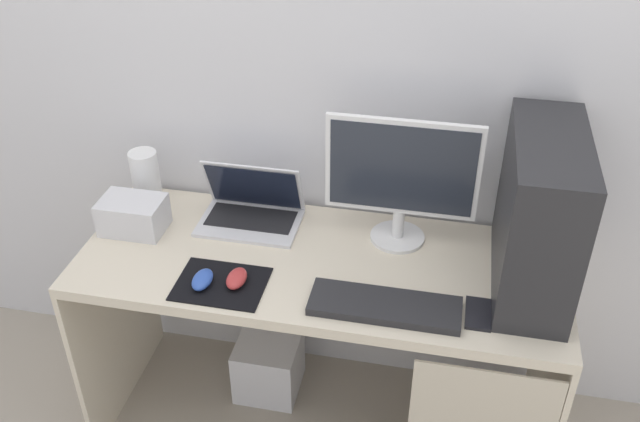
{
  "coord_description": "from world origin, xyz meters",
  "views": [
    {
      "loc": [
        0.34,
        -1.65,
        2.03
      ],
      "look_at": [
        0.0,
        0.0,
        0.91
      ],
      "focal_mm": 39.29,
      "sensor_mm": 36.0,
      "label": 1
    }
  ],
  "objects": [
    {
      "name": "ground_plane",
      "position": [
        0.0,
        0.0,
        0.0
      ],
      "size": [
        8.0,
        8.0,
        0.0
      ],
      "primitive_type": "plane",
      "color": "#9E9384"
    },
    {
      "name": "wall_back",
      "position": [
        0.0,
        0.33,
        1.3
      ],
      "size": [
        4.0,
        0.05,
        2.6
      ],
      "color": "silver",
      "rests_on": "ground_plane"
    },
    {
      "name": "desk",
      "position": [
        0.02,
        -0.01,
        0.58
      ],
      "size": [
        1.48,
        0.59,
        0.73
      ],
      "color": "beige",
      "rests_on": "ground_plane"
    },
    {
      "name": "pc_tower",
      "position": [
        0.61,
        0.03,
        0.96
      ],
      "size": [
        0.2,
        0.5,
        0.46
      ],
      "primitive_type": "cube",
      "color": "#232326",
      "rests_on": "desk"
    },
    {
      "name": "monitor",
      "position": [
        0.22,
        0.15,
        0.95
      ],
      "size": [
        0.46,
        0.17,
        0.42
      ],
      "color": "white",
      "rests_on": "desk"
    },
    {
      "name": "laptop",
      "position": [
        -0.26,
        0.17,
        0.77
      ],
      "size": [
        0.32,
        0.22,
        0.21
      ],
      "color": "silver",
      "rests_on": "desk"
    },
    {
      "name": "speaker",
      "position": [
        -0.64,
        0.2,
        0.82
      ],
      "size": [
        0.09,
        0.09,
        0.19
      ],
      "primitive_type": "cylinder",
      "color": "white",
      "rests_on": "desk"
    },
    {
      "name": "projector",
      "position": [
        -0.62,
        0.04,
        0.78
      ],
      "size": [
        0.2,
        0.14,
        0.11
      ],
      "primitive_type": "cube",
      "color": "silver",
      "rests_on": "desk"
    },
    {
      "name": "keyboard",
      "position": [
        0.22,
        -0.18,
        0.74
      ],
      "size": [
        0.42,
        0.14,
        0.02
      ],
      "primitive_type": "cube",
      "color": "#232326",
      "rests_on": "desk"
    },
    {
      "name": "mousepad",
      "position": [
        -0.26,
        -0.17,
        0.73
      ],
      "size": [
        0.26,
        0.2,
        0.0
      ],
      "primitive_type": "cube",
      "color": "black",
      "rests_on": "desk"
    },
    {
      "name": "mouse_left",
      "position": [
        -0.21,
        -0.16,
        0.75
      ],
      "size": [
        0.06,
        0.1,
        0.03
      ],
      "primitive_type": "ellipsoid",
      "color": "#B23333",
      "rests_on": "mousepad"
    },
    {
      "name": "mouse_right",
      "position": [
        -0.31,
        -0.19,
        0.75
      ],
      "size": [
        0.06,
        0.1,
        0.03
      ],
      "primitive_type": "ellipsoid",
      "color": "#2D51B2",
      "rests_on": "mousepad"
    },
    {
      "name": "cell_phone",
      "position": [
        0.48,
        -0.15,
        0.73
      ],
      "size": [
        0.07,
        0.13,
        0.01
      ],
      "primitive_type": "cube",
      "color": "black",
      "rests_on": "desk"
    },
    {
      "name": "subwoofer",
      "position": [
        -0.22,
        0.12,
        0.11
      ],
      "size": [
        0.23,
        0.23,
        0.23
      ],
      "primitive_type": "cube",
      "color": "silver",
      "rests_on": "ground_plane"
    }
  ]
}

